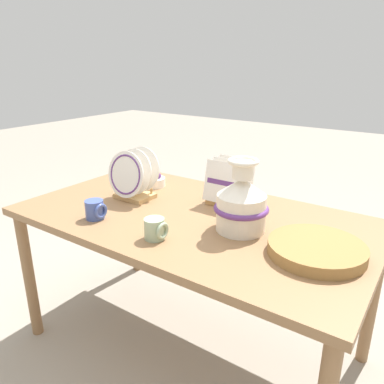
% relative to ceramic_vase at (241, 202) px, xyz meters
% --- Properties ---
extents(ground_plane, '(14.00, 14.00, 0.00)m').
position_rel_ceramic_vase_xyz_m(ground_plane, '(-0.26, 0.02, -0.86)').
color(ground_plane, gray).
extents(display_table, '(1.59, 0.89, 0.73)m').
position_rel_ceramic_vase_xyz_m(display_table, '(-0.26, 0.02, -0.19)').
color(display_table, olive).
rests_on(display_table, ground_plane).
extents(ceramic_vase, '(0.23, 0.23, 0.30)m').
position_rel_ceramic_vase_xyz_m(ceramic_vase, '(0.00, 0.00, 0.00)').
color(ceramic_vase, silver).
rests_on(ceramic_vase, display_table).
extents(dish_rack_round_plates, '(0.23, 0.17, 0.25)m').
position_rel_ceramic_vase_xyz_m(dish_rack_round_plates, '(-0.62, 0.02, -0.02)').
color(dish_rack_round_plates, tan).
rests_on(dish_rack_round_plates, display_table).
extents(dish_rack_square_plates, '(0.20, 0.17, 0.22)m').
position_rel_ceramic_vase_xyz_m(dish_rack_square_plates, '(-0.19, 0.23, -0.04)').
color(dish_rack_square_plates, tan).
rests_on(dish_rack_square_plates, display_table).
extents(wicker_charger_stack, '(0.35, 0.35, 0.04)m').
position_rel_ceramic_vase_xyz_m(wicker_charger_stack, '(0.33, -0.03, -0.10)').
color(wicker_charger_stack, olive).
rests_on(wicker_charger_stack, display_table).
extents(mug_cobalt_glaze, '(0.09, 0.08, 0.08)m').
position_rel_ceramic_vase_xyz_m(mug_cobalt_glaze, '(-0.58, -0.26, -0.08)').
color(mug_cobalt_glaze, '#42569E').
rests_on(mug_cobalt_glaze, display_table).
extents(mug_sage_glaze, '(0.09, 0.08, 0.08)m').
position_rel_ceramic_vase_xyz_m(mug_sage_glaze, '(-0.24, -0.26, -0.08)').
color(mug_sage_glaze, '#9EB28E').
rests_on(mug_sage_glaze, display_table).
extents(fruit_bowl, '(0.13, 0.13, 0.08)m').
position_rel_ceramic_vase_xyz_m(fruit_bowl, '(-0.67, 0.24, -0.09)').
color(fruit_bowl, white).
rests_on(fruit_bowl, display_table).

